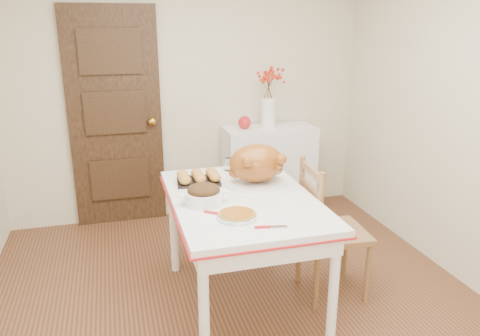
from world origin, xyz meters
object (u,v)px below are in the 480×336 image
object	(u,v)px
chair_oak	(334,229)
turkey_platter	(257,165)
sideboard	(269,170)
kitchen_table	(242,252)
pumpkin_pie	(237,214)

from	to	relation	value
chair_oak	turkey_platter	size ratio (longest dim) A/B	2.21
sideboard	chair_oak	bearing A→B (deg)	-91.73
turkey_platter	sideboard	bearing A→B (deg)	64.88
turkey_platter	kitchen_table	bearing A→B (deg)	-131.97
kitchen_table	pumpkin_pie	xyz separation A→B (m)	(-0.12, -0.33, 0.43)
kitchen_table	chair_oak	world-z (taller)	chair_oak
kitchen_table	turkey_platter	size ratio (longest dim) A/B	3.02
sideboard	pumpkin_pie	world-z (taller)	sideboard
sideboard	chair_oak	world-z (taller)	chair_oak
chair_oak	kitchen_table	bearing A→B (deg)	92.66
sideboard	turkey_platter	xyz separation A→B (m)	(-0.56, -1.34, 0.50)
kitchen_table	pumpkin_pie	distance (m)	0.56
sideboard	pumpkin_pie	bearing A→B (deg)	-114.43
kitchen_table	turkey_platter	xyz separation A→B (m)	(0.16, 0.20, 0.55)
pumpkin_pie	chair_oak	bearing A→B (deg)	21.54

